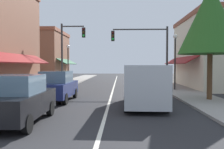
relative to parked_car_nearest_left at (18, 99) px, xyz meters
name	(u,v)px	position (x,y,z in m)	size (l,w,h in m)	color
ground_plane	(113,89)	(3.07, 12.51, -0.88)	(80.00, 80.00, 0.00)	#28282B
sidewalk_left	(51,88)	(-2.43, 12.51, -0.82)	(2.60, 56.00, 0.12)	gray
sidewalk_right	(176,89)	(8.57, 12.51, -0.82)	(2.60, 56.00, 0.12)	gray
lane_center_stripe	(113,89)	(3.07, 12.51, -0.88)	(0.14, 52.00, 0.01)	silver
storefront_right_block	(218,52)	(12.84, 14.51, 2.49)	(7.27, 10.20, 6.73)	beige
storefront_far_left	(43,56)	(-6.34, 22.51, 2.38)	(6.54, 8.20, 6.50)	brown
parked_car_nearest_left	(18,99)	(0.00, 0.00, 0.00)	(1.87, 4.14, 1.77)	black
parked_car_second_left	(57,86)	(-0.03, 5.50, 0.00)	(1.81, 4.12, 1.77)	navy
van_in_lane	(144,84)	(4.90, 3.81, 0.27)	(2.11, 5.23, 2.12)	#B2B7BC
traffic_signal_mast_arm	(147,46)	(6.10, 13.12, 2.93)	(5.08, 0.50, 5.56)	#333333
traffic_signal_left_corner	(69,46)	(-1.04, 13.70, 2.97)	(2.31, 0.50, 5.96)	#333333
street_lamp_right_mid	(175,53)	(8.17, 11.37, 2.26)	(0.36, 0.36, 4.64)	black
street_lamp_left_far	(68,57)	(-2.06, 17.87, 2.10)	(0.36, 0.36, 4.36)	black
tree_right_near	(211,19)	(8.91, 5.71, 3.90)	(3.68, 3.68, 6.82)	#4C331E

